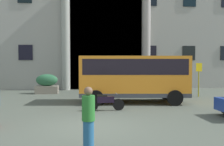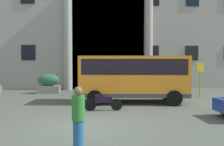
{
  "view_description": "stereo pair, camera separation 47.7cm",
  "coord_description": "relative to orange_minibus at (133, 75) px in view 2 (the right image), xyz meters",
  "views": [
    {
      "loc": [
        -0.08,
        -9.56,
        2.52
      ],
      "look_at": [
        1.47,
        6.64,
        1.77
      ],
      "focal_mm": 39.7,
      "sensor_mm": 36.0,
      "label": 1
    },
    {
      "loc": [
        0.4,
        -9.6,
        2.52
      ],
      "look_at": [
        1.47,
        6.64,
        1.77
      ],
      "focal_mm": 39.7,
      "sensor_mm": 36.0,
      "label": 2
    }
  ],
  "objects": [
    {
      "name": "ground_plane",
      "position": [
        -2.71,
        -5.5,
        -1.76
      ],
      "size": [
        80.0,
        64.0,
        0.12
      ],
      "primitive_type": "cube",
      "color": "#4A5248"
    },
    {
      "name": "office_building_facade",
      "position": [
        -2.7,
        11.98,
        5.86
      ],
      "size": [
        32.67,
        9.62,
        15.14
      ],
      "color": "gray",
      "rests_on": "ground_plane"
    },
    {
      "name": "orange_minibus",
      "position": [
        0.0,
        0.0,
        0.0
      ],
      "size": [
        6.65,
        3.2,
        2.86
      ],
      "rotation": [
        0.0,
        0.0,
        -0.09
      ],
      "color": "orange",
      "rests_on": "ground_plane"
    },
    {
      "name": "bus_stop_sign",
      "position": [
        5.1,
        1.98,
        -0.2
      ],
      "size": [
        0.44,
        0.08,
        2.42
      ],
      "color": "#9A941E",
      "rests_on": "ground_plane"
    },
    {
      "name": "hedge_planter_entrance_left",
      "position": [
        -6.07,
        4.85,
        -0.96
      ],
      "size": [
        1.76,
        0.92,
        1.54
      ],
      "color": "slate",
      "rests_on": "ground_plane"
    },
    {
      "name": "hedge_planter_west",
      "position": [
        1.09,
        5.01,
        -1.07
      ],
      "size": [
        1.66,
        0.73,
        1.3
      ],
      "color": "gray",
      "rests_on": "ground_plane"
    },
    {
      "name": "hedge_planter_far_west",
      "position": [
        4.44,
        4.86,
        -1.06
      ],
      "size": [
        1.72,
        0.71,
        1.32
      ],
      "color": "#64635E",
      "rests_on": "ground_plane"
    },
    {
      "name": "motorcycle_near_kerb",
      "position": [
        -1.96,
        -2.47,
        -1.25
      ],
      "size": [
        1.96,
        0.55,
        0.89
      ],
      "rotation": [
        0.0,
        0.0,
        0.04
      ],
      "color": "black",
      "rests_on": "ground_plane"
    },
    {
      "name": "pedestrian_woman_dark_dress",
      "position": [
        -2.79,
        -8.29,
        -0.77
      ],
      "size": [
        0.36,
        0.36,
        1.84
      ],
      "rotation": [
        0.0,
        0.0,
        3.39
      ],
      "color": "#225682",
      "rests_on": "ground_plane"
    }
  ]
}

